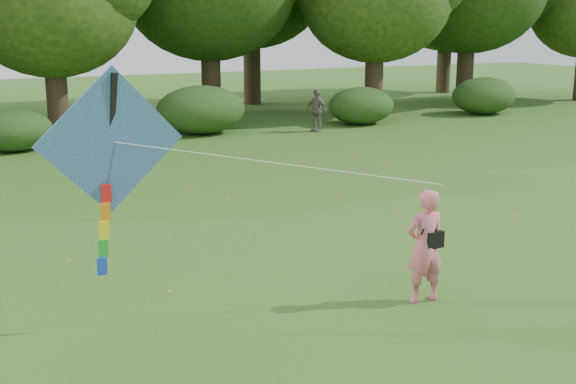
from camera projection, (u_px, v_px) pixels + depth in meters
name	position (u px, v px, depth m)	size (l,w,h in m)	color
ground	(416.00, 304.00, 11.25)	(100.00, 100.00, 0.00)	#265114
man_kite_flyer	(425.00, 246.00, 11.16)	(0.66, 0.43, 1.81)	#D9667F
bystander_right	(316.00, 110.00, 28.49)	(1.00, 0.42, 1.70)	slate
crossbody_bag	(432.00, 238.00, 11.15)	(0.43, 0.20, 0.71)	black
flying_kite	(112.00, 146.00, 9.79)	(5.78, 1.48, 2.92)	#235098
shrub_band	(106.00, 119.00, 26.03)	(39.15, 3.22, 1.88)	#264919
fallen_leaves	(323.00, 210.00, 16.75)	(10.51, 14.36, 0.01)	olive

